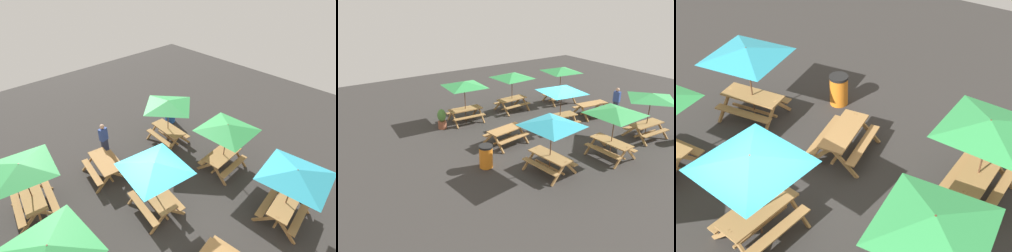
{
  "view_description": "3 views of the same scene",
  "coord_description": "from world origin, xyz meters",
  "views": [
    {
      "loc": [
        -4.74,
        3.99,
        8.0
      ],
      "look_at": [
        3.01,
        -3.26,
        0.9
      ],
      "focal_mm": 28.0,
      "sensor_mm": 36.0,
      "label": 1
    },
    {
      "loc": [
        -10.98,
        -11.7,
        6.88
      ],
      "look_at": [
        -3.09,
        0.04,
        0.9
      ],
      "focal_mm": 35.0,
      "sensor_mm": 36.0,
      "label": 2
    },
    {
      "loc": [
        5.14,
        5.18,
        8.27
      ],
      "look_at": [
        -3.09,
        0.04,
        0.9
      ],
      "focal_mm": 50.0,
      "sensor_mm": 36.0,
      "label": 3
    }
  ],
  "objects": [
    {
      "name": "ground_plane",
      "position": [
        0.0,
        0.0,
        0.0
      ],
      "size": [
        29.91,
        29.91,
        0.0
      ],
      "primitive_type": "plane",
      "color": "#33302D",
      "rests_on": "ground"
    },
    {
      "name": "picnic_table_2",
      "position": [
        -3.09,
        0.04,
        0.56
      ],
      "size": [
        1.97,
        1.74,
        0.81
      ],
      "rotation": [
        0.0,
        0.0,
        0.14
      ],
      "color": "#A87A44",
      "rests_on": "ground"
    },
    {
      "name": "picnic_table_3",
      "position": [
        0.24,
        -0.05,
        1.99
      ],
      "size": [
        2.8,
        2.8,
        2.34
      ],
      "rotation": [
        0.0,
        0.0,
        -0.13
      ],
      "color": "#A87A44",
      "rests_on": "ground"
    },
    {
      "name": "picnic_table_4",
      "position": [
        -0.23,
        3.65,
        1.99
      ],
      "size": [
        2.82,
        2.82,
        2.34
      ],
      "rotation": [
        0.0,
        0.0,
        0.06
      ],
      "color": "#A87A44",
      "rests_on": "ground"
    },
    {
      "name": "picnic_table_5",
      "position": [
        -3.39,
        3.59,
        1.99
      ],
      "size": [
        2.82,
        2.82,
        2.34
      ],
      "rotation": [
        0.0,
        0.0,
        -0.06
      ],
      "color": "#A87A44",
      "rests_on": "ground"
    },
    {
      "name": "picnic_table_8",
      "position": [
        -3.11,
        -3.12,
        1.99
      ],
      "size": [
        2.81,
        2.81,
        2.34
      ],
      "rotation": [
        0.0,
        0.0,
        1.69
      ],
      "color": "#A87A44",
      "rests_on": "ground"
    },
    {
      "name": "trash_bin_orange",
      "position": [
        -5.02,
        -1.36,
        0.49
      ],
      "size": [
        0.59,
        0.59,
        0.98
      ],
      "color": "orange",
      "rests_on": "ground"
    },
    {
      "name": "potted_plant_0",
      "position": [
        -4.88,
        3.43,
        0.54
      ],
      "size": [
        0.44,
        0.44,
        1.07
      ],
      "color": "#935138",
      "rests_on": "ground"
    }
  ]
}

